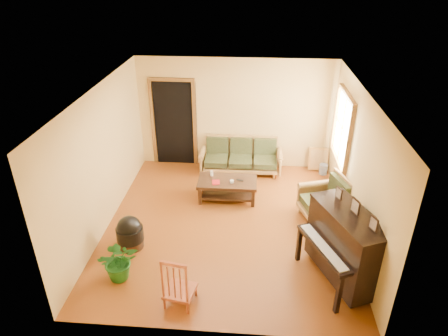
# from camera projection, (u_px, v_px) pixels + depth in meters

# --- Properties ---
(floor) EXTENTS (5.00, 5.00, 0.00)m
(floor) POSITION_uv_depth(u_px,v_px,m) (227.00, 224.00, 7.64)
(floor) COLOR #5F2B0C
(floor) RESTS_ON ground
(doorway) EXTENTS (1.08, 0.16, 2.05)m
(doorway) POSITION_uv_depth(u_px,v_px,m) (174.00, 124.00, 9.45)
(doorway) COLOR black
(doorway) RESTS_ON floor
(window) EXTENTS (0.12, 1.36, 1.46)m
(window) POSITION_uv_depth(u_px,v_px,m) (343.00, 129.00, 7.93)
(window) COLOR white
(window) RESTS_ON right_wall
(sofa) EXTENTS (1.89, 0.80, 0.80)m
(sofa) POSITION_uv_depth(u_px,v_px,m) (241.00, 156.00, 9.31)
(sofa) COLOR olive
(sofa) RESTS_ON floor
(coffee_table) EXTENTS (1.22, 0.67, 0.44)m
(coffee_table) POSITION_uv_depth(u_px,v_px,m) (227.00, 190.00, 8.33)
(coffee_table) COLOR black
(coffee_table) RESTS_ON floor
(armchair) EXTENTS (1.10, 1.12, 0.90)m
(armchair) POSITION_uv_depth(u_px,v_px,m) (324.00, 199.00, 7.57)
(armchair) COLOR olive
(armchair) RESTS_ON floor
(piano) EXTENTS (1.28, 1.59, 1.22)m
(piano) POSITION_uv_depth(u_px,v_px,m) (345.00, 247.00, 6.08)
(piano) COLOR black
(piano) RESTS_ON floor
(footstool) EXTENTS (0.53, 0.53, 0.45)m
(footstool) POSITION_uv_depth(u_px,v_px,m) (130.00, 236.00, 6.95)
(footstool) COLOR black
(footstool) RESTS_ON floor
(red_chair) EXTENTS (0.49, 0.53, 0.89)m
(red_chair) POSITION_uv_depth(u_px,v_px,m) (179.00, 279.00, 5.70)
(red_chair) COLOR brown
(red_chair) RESTS_ON floor
(leaning_frame) EXTENTS (0.45, 0.12, 0.59)m
(leaning_frame) POSITION_uv_depth(u_px,v_px,m) (318.00, 159.00, 9.43)
(leaning_frame) COLOR #C38F41
(leaning_frame) RESTS_ON floor
(ceramic_crock) EXTENTS (0.24, 0.24, 0.24)m
(ceramic_crock) POSITION_uv_depth(u_px,v_px,m) (323.00, 169.00, 9.34)
(ceramic_crock) COLOR #305090
(ceramic_crock) RESTS_ON floor
(potted_plant) EXTENTS (0.75, 0.70, 0.68)m
(potted_plant) POSITION_uv_depth(u_px,v_px,m) (119.00, 260.00, 6.21)
(potted_plant) COLOR #1A5518
(potted_plant) RESTS_ON floor
(book) EXTENTS (0.17, 0.22, 0.02)m
(book) POSITION_uv_depth(u_px,v_px,m) (212.00, 183.00, 8.13)
(book) COLOR maroon
(book) RESTS_ON coffee_table
(candle) EXTENTS (0.08, 0.08, 0.11)m
(candle) POSITION_uv_depth(u_px,v_px,m) (212.00, 173.00, 8.39)
(candle) COLOR white
(candle) RESTS_ON coffee_table
(glass_jar) EXTENTS (0.09, 0.09, 0.05)m
(glass_jar) POSITION_uv_depth(u_px,v_px,m) (232.00, 182.00, 8.14)
(glass_jar) COLOR silver
(glass_jar) RESTS_ON coffee_table
(remote) EXTENTS (0.15, 0.09, 0.01)m
(remote) POSITION_uv_depth(u_px,v_px,m) (240.00, 180.00, 8.23)
(remote) COLOR black
(remote) RESTS_ON coffee_table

